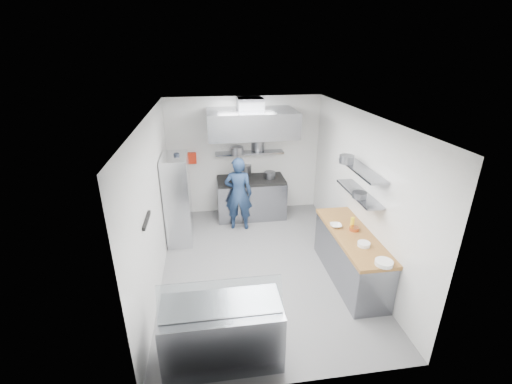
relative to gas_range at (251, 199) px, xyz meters
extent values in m
plane|color=slate|center=(-0.10, -2.10, -0.45)|extent=(5.00, 5.00, 0.00)
plane|color=silver|center=(-0.10, -2.10, 2.35)|extent=(5.00, 5.00, 0.00)
cube|color=white|center=(-0.10, 0.40, 0.95)|extent=(3.60, 2.80, 0.02)
cube|color=white|center=(-0.10, -4.60, 0.95)|extent=(3.60, 2.80, 0.02)
cube|color=white|center=(-1.90, -2.10, 0.95)|extent=(2.80, 5.00, 0.02)
cube|color=white|center=(1.70, -2.10, 0.95)|extent=(2.80, 5.00, 0.02)
cube|color=gray|center=(0.00, 0.00, 0.00)|extent=(1.60, 0.80, 0.90)
cube|color=black|center=(0.00, 0.00, 0.48)|extent=(1.57, 0.78, 0.06)
cylinder|color=slate|center=(-0.32, -0.09, 0.61)|extent=(0.30, 0.30, 0.20)
cylinder|color=slate|center=(-0.12, 0.34, 0.63)|extent=(0.35, 0.35, 0.24)
cylinder|color=slate|center=(0.44, -0.03, 0.59)|extent=(0.26, 0.26, 0.16)
cube|color=gray|center=(0.00, 0.24, 1.07)|extent=(1.60, 0.30, 0.04)
cylinder|color=slate|center=(-0.30, 0.08, 1.18)|extent=(0.29, 0.29, 0.18)
cylinder|color=slate|center=(0.22, 0.41, 1.20)|extent=(0.32, 0.32, 0.22)
cube|color=gray|center=(0.00, -0.18, 1.85)|extent=(1.90, 1.15, 0.55)
cube|color=slate|center=(0.00, 0.05, 2.23)|extent=(0.55, 0.55, 0.24)
cube|color=red|center=(-1.35, 0.34, 0.97)|extent=(0.22, 0.10, 0.26)
imported|color=#182948|center=(-0.35, -0.57, 0.38)|extent=(0.67, 0.50, 1.67)
cube|color=silver|center=(-1.63, -0.88, 0.48)|extent=(0.50, 0.90, 1.85)
cube|color=white|center=(-1.63, -1.13, 0.35)|extent=(0.15, 0.19, 0.17)
cube|color=yellow|center=(-1.63, -0.82, 0.85)|extent=(0.16, 0.20, 0.18)
cylinder|color=black|center=(-1.58, -0.85, 1.35)|extent=(0.11, 0.11, 0.18)
cube|color=black|center=(-1.88, -3.00, 1.10)|extent=(0.04, 0.55, 0.05)
cube|color=gray|center=(1.38, -2.70, -0.03)|extent=(0.62, 2.00, 0.84)
cube|color=brown|center=(1.38, -2.70, 0.42)|extent=(0.65, 2.04, 0.06)
cylinder|color=white|center=(1.45, -3.62, 0.48)|extent=(0.26, 0.26, 0.06)
cylinder|color=white|center=(1.39, -3.10, 0.48)|extent=(0.20, 0.20, 0.06)
cylinder|color=#CB6839|center=(1.44, -2.60, 0.48)|extent=(0.16, 0.16, 0.06)
cylinder|color=yellow|center=(1.45, -2.47, 0.54)|extent=(0.07, 0.07, 0.18)
imported|color=white|center=(1.17, -2.43, 0.47)|extent=(0.22, 0.22, 0.05)
cube|color=gray|center=(1.54, -2.40, 1.05)|extent=(0.30, 1.30, 0.04)
cube|color=gray|center=(1.54, -2.40, 1.47)|extent=(0.30, 1.30, 0.04)
cylinder|color=slate|center=(1.45, -2.62, 1.12)|extent=(0.23, 0.23, 0.10)
cylinder|color=slate|center=(1.40, -2.06, 1.56)|extent=(0.25, 0.25, 0.14)
cube|color=gray|center=(-0.91, -4.10, -0.03)|extent=(1.50, 0.70, 0.85)
cube|color=silver|center=(-0.91, -4.22, 0.62)|extent=(1.47, 0.19, 0.42)
camera|label=1|loc=(-0.97, -7.45, 3.33)|focal=24.00mm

